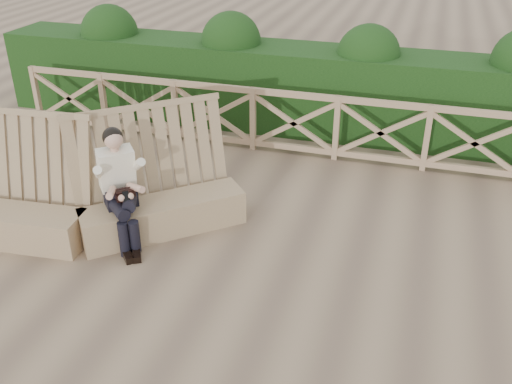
# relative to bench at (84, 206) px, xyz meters

# --- Properties ---
(ground) EXTENTS (60.00, 60.00, 0.00)m
(ground) POSITION_rel_bench_xyz_m (2.00, -0.28, -0.40)
(ground) COLOR brown
(ground) RESTS_ON ground
(bench) EXTENTS (3.92, 2.22, 1.59)m
(bench) POSITION_rel_bench_xyz_m (0.00, 0.00, 0.00)
(bench) COLOR #947455
(bench) RESTS_ON ground
(woman) EXTENTS (0.81, 0.92, 1.50)m
(woman) POSITION_rel_bench_xyz_m (0.56, 0.02, 0.40)
(woman) COLOR black
(woman) RESTS_ON ground
(guardrail) EXTENTS (10.10, 0.09, 1.10)m
(guardrail) POSITION_rel_bench_xyz_m (2.00, 3.22, 0.15)
(guardrail) COLOR #8D7152
(guardrail) RESTS_ON ground
(hedge) EXTENTS (12.00, 1.20, 1.50)m
(hedge) POSITION_rel_bench_xyz_m (2.00, 4.42, 0.35)
(hedge) COLOR black
(hedge) RESTS_ON ground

